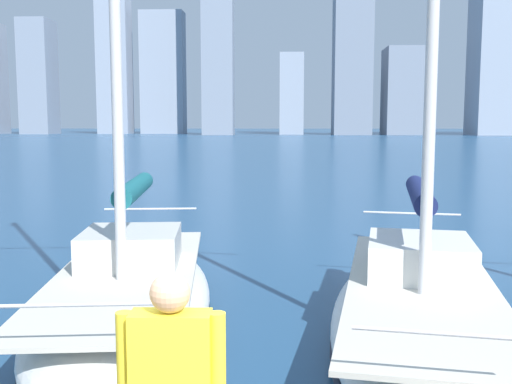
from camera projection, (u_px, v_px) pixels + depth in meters
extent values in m
cube|color=#929CAB|center=(493.00, 42.00, 148.69)|extent=(9.23, 11.99, 46.22)
cube|color=gray|center=(408.00, 92.00, 155.19)|extent=(12.17, 11.71, 22.25)
cube|color=gray|center=(353.00, 38.00, 152.84)|extent=(9.57, 10.49, 49.26)
cube|color=#939DAC|center=(292.00, 94.00, 159.39)|extent=(6.27, 9.04, 21.26)
cube|color=gray|center=(218.00, 31.00, 151.46)|extent=(7.91, 6.34, 52.48)
cube|color=#929CAB|center=(163.00, 73.00, 167.60)|extent=(12.00, 6.81, 33.72)
cube|color=#929CAC|center=(114.00, 67.00, 166.50)|extent=(8.57, 7.24, 37.11)
cube|color=gray|center=(38.00, 77.00, 163.70)|extent=(7.97, 9.40, 30.91)
ellipsoid|color=white|center=(420.00, 317.00, 8.67)|extent=(3.71, 7.97, 0.90)
ellipsoid|color=black|center=(419.00, 333.00, 8.70)|extent=(3.73, 8.01, 0.10)
cube|color=beige|center=(421.00, 284.00, 8.62)|extent=(3.11, 6.99, 0.06)
cube|color=silver|center=(420.00, 257.00, 9.03)|extent=(1.76, 1.91, 0.55)
cylinder|color=silver|center=(419.00, 201.00, 9.50)|extent=(0.63, 3.20, 0.12)
cylinder|color=navy|center=(420.00, 194.00, 9.49)|extent=(0.79, 2.98, 0.32)
cylinder|color=silver|center=(448.00, 334.00, 5.13)|extent=(1.62, 0.30, 0.04)
cylinder|color=silver|center=(411.00, 213.00, 11.91)|extent=(1.87, 0.34, 0.04)
ellipsoid|color=white|center=(128.00, 302.00, 9.35)|extent=(3.33, 7.50, 0.91)
ellipsoid|color=black|center=(129.00, 318.00, 9.38)|extent=(3.34, 7.54, 0.10)
cube|color=beige|center=(128.00, 272.00, 9.30)|extent=(2.78, 6.59, 0.06)
cube|color=silver|center=(131.00, 247.00, 9.70)|extent=(1.69, 1.76, 0.55)
cylinder|color=silver|center=(135.00, 196.00, 10.15)|extent=(0.46, 3.05, 0.12)
cylinder|color=#19606B|center=(135.00, 189.00, 10.13)|extent=(0.63, 2.83, 0.32)
cylinder|color=silver|center=(75.00, 305.00, 5.92)|extent=(1.65, 0.22, 0.04)
cylinder|color=silver|center=(151.00, 209.00, 12.48)|extent=(1.90, 0.25, 0.04)
cube|color=yellow|center=(171.00, 370.00, 3.55)|extent=(0.48, 0.21, 0.70)
cylinder|color=yellow|center=(125.00, 365.00, 3.55)|extent=(0.10, 0.10, 0.64)
cylinder|color=yellow|center=(217.00, 366.00, 3.54)|extent=(0.10, 0.10, 0.64)
sphere|color=tan|center=(170.00, 293.00, 3.50)|extent=(0.24, 0.24, 0.24)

